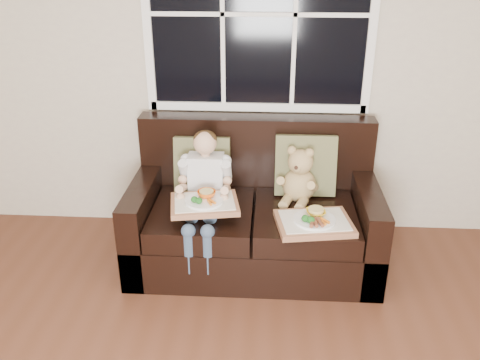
# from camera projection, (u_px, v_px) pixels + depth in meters

# --- Properties ---
(room_walls) EXTENTS (4.52, 5.02, 2.71)m
(room_walls) POSITION_uv_depth(u_px,v_px,m) (141.00, 159.00, 1.27)
(room_walls) COLOR #C2B2A1
(room_walls) RESTS_ON ground
(window_back) EXTENTS (1.62, 0.04, 1.37)m
(window_back) POSITION_uv_depth(u_px,v_px,m) (259.00, 14.00, 3.48)
(window_back) COLOR black
(window_back) RESTS_ON room_walls
(loveseat) EXTENTS (1.70, 0.92, 0.96)m
(loveseat) POSITION_uv_depth(u_px,v_px,m) (254.00, 218.00, 3.63)
(loveseat) COLOR black
(loveseat) RESTS_ON ground
(pillow_left) EXTENTS (0.40, 0.19, 0.41)m
(pillow_left) POSITION_uv_depth(u_px,v_px,m) (202.00, 164.00, 3.64)
(pillow_left) COLOR #63643E
(pillow_left) RESTS_ON loveseat
(pillow_right) EXTENTS (0.43, 0.20, 0.44)m
(pillow_right) POSITION_uv_depth(u_px,v_px,m) (305.00, 165.00, 3.60)
(pillow_right) COLOR #63643E
(pillow_right) RESTS_ON loveseat
(child) EXTENTS (0.35, 0.58, 0.79)m
(child) POSITION_uv_depth(u_px,v_px,m) (204.00, 183.00, 3.41)
(child) COLOR silver
(child) RESTS_ON loveseat
(teddy_bear) EXTENTS (0.28, 0.34, 0.41)m
(teddy_bear) POSITION_uv_depth(u_px,v_px,m) (300.00, 179.00, 3.51)
(teddy_bear) COLOR tan
(teddy_bear) RESTS_ON loveseat
(tray_left) EXTENTS (0.48, 0.40, 0.10)m
(tray_left) POSITION_uv_depth(u_px,v_px,m) (204.00, 202.00, 3.27)
(tray_left) COLOR #A06848
(tray_left) RESTS_ON child
(tray_right) EXTENTS (0.52, 0.43, 0.11)m
(tray_right) POSITION_uv_depth(u_px,v_px,m) (314.00, 222.00, 3.23)
(tray_right) COLOR #A06848
(tray_right) RESTS_ON loveseat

